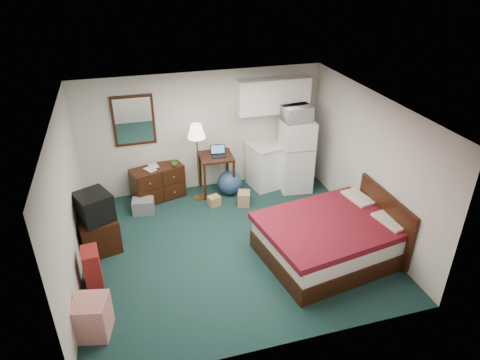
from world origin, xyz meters
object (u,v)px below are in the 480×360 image
object	(u,v)px
kitchen_counter	(270,165)
tv_stand	(98,233)
dresser	(158,183)
desk	(217,173)
suitcase	(92,268)
bed	(330,239)
floor_lamp	(198,163)
fridge	(296,155)

from	to	relation	value
kitchen_counter	tv_stand	size ratio (longest dim) A/B	1.40
dresser	tv_stand	distance (m)	1.85
dresser	kitchen_counter	bearing A→B (deg)	-19.08
dresser	desk	distance (m)	1.23
suitcase	bed	bearing A→B (deg)	-10.23
floor_lamp	fridge	distance (m)	2.06
desk	fridge	xyz separation A→B (m)	(1.64, -0.32, 0.35)
dresser	bed	size ratio (longest dim) A/B	0.49
fridge	desk	bearing A→B (deg)	175.60
fridge	bed	size ratio (longest dim) A/B	0.73
floor_lamp	desk	size ratio (longest dim) A/B	1.94
desk	kitchen_counter	world-z (taller)	kitchen_counter
floor_lamp	tv_stand	bearing A→B (deg)	-149.20
kitchen_counter	fridge	distance (m)	0.63
desk	suitcase	size ratio (longest dim) A/B	1.33
kitchen_counter	bed	distance (m)	2.65
floor_lamp	bed	bearing A→B (deg)	-55.48
floor_lamp	kitchen_counter	bearing A→B (deg)	6.14
dresser	suitcase	xyz separation A→B (m)	(-1.26, -2.34, -0.04)
fridge	suitcase	size ratio (longest dim) A/B	2.45
kitchen_counter	suitcase	distance (m)	4.31
tv_stand	suitcase	world-z (taller)	suitcase
desk	floor_lamp	bearing A→B (deg)	-153.32
desk	tv_stand	distance (m)	2.77
floor_lamp	tv_stand	world-z (taller)	floor_lamp
dresser	bed	world-z (taller)	dresser
tv_stand	suitcase	size ratio (longest dim) A/B	1.06
desk	kitchen_counter	size ratio (longest dim) A/B	0.90
tv_stand	floor_lamp	bearing A→B (deg)	16.68
bed	tv_stand	world-z (taller)	bed
floor_lamp	kitchen_counter	world-z (taller)	floor_lamp
bed	tv_stand	xyz separation A→B (m)	(-3.69, 1.30, -0.03)
fridge	suitcase	distance (m)	4.59
fridge	tv_stand	distance (m)	4.20
tv_stand	dresser	bearing A→B (deg)	36.34
suitcase	fridge	bearing A→B (deg)	21.08
tv_stand	fridge	bearing A→B (deg)	0.51
desk	suitcase	distance (m)	3.38
tv_stand	suitcase	bearing A→B (deg)	-109.15
bed	suitcase	size ratio (longest dim) A/B	3.37
floor_lamp	bed	world-z (taller)	floor_lamp
desk	fridge	size ratio (longest dim) A/B	0.54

